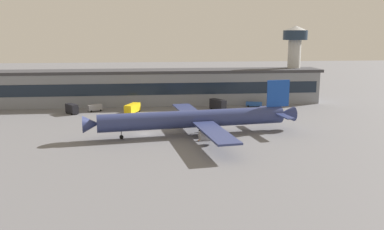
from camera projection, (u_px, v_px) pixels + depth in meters
name	position (u px, v px, depth m)	size (l,w,h in m)	color
ground_plane	(145.00, 134.00, 117.05)	(600.00, 600.00, 0.00)	slate
terminal_building	(145.00, 87.00, 165.58)	(146.68, 14.49, 14.17)	gray
airliner	(197.00, 119.00, 115.67)	(62.67, 54.23, 15.20)	navy
control_tower	(294.00, 54.00, 172.52)	(10.33, 10.33, 32.09)	#B7B7B2
belt_loader	(254.00, 104.00, 160.42)	(6.70, 3.65, 1.95)	#2651A5
catering_truck	(218.00, 104.00, 153.07)	(5.89, 7.52, 4.15)	black
fuel_truck	(133.00, 108.00, 147.72)	(5.86, 8.83, 3.35)	yellow
stair_truck	(72.00, 108.00, 146.23)	(5.47, 6.26, 3.55)	black
crew_van	(95.00, 107.00, 150.93)	(5.64, 4.27, 2.55)	gray
traffic_cone_0	(199.00, 139.00, 109.86)	(0.60, 0.60, 0.74)	#F2590C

